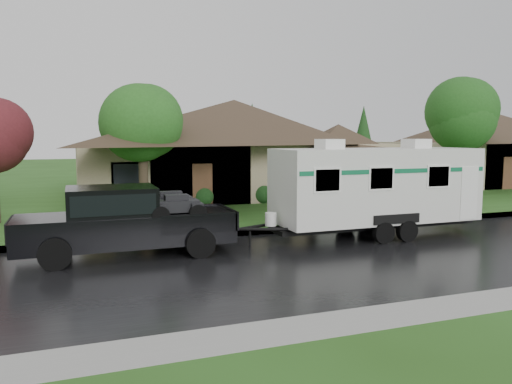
% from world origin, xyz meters
% --- Properties ---
extents(ground, '(140.00, 140.00, 0.00)m').
position_xyz_m(ground, '(0.00, 0.00, 0.00)').
color(ground, '#274F18').
rests_on(ground, ground).
extents(road, '(140.00, 8.00, 0.01)m').
position_xyz_m(road, '(0.00, -2.00, 0.01)').
color(road, black).
rests_on(road, ground).
extents(curb, '(140.00, 0.50, 0.15)m').
position_xyz_m(curb, '(0.00, 2.25, 0.07)').
color(curb, gray).
rests_on(curb, ground).
extents(lawn, '(140.00, 26.00, 0.15)m').
position_xyz_m(lawn, '(0.00, 15.00, 0.07)').
color(lawn, '#274F18').
rests_on(lawn, ground).
extents(house_main, '(19.44, 10.80, 6.90)m').
position_xyz_m(house_main, '(2.29, 13.84, 3.59)').
color(house_main, gray).
rests_on(house_main, lawn).
extents(house_neighbor, '(15.12, 9.72, 6.45)m').
position_xyz_m(house_neighbor, '(22.27, 14.34, 3.32)').
color(house_neighbor, tan).
rests_on(house_neighbor, lawn).
extents(tree_left_green, '(3.59, 3.59, 5.93)m').
position_xyz_m(tree_left_green, '(-4.32, 7.09, 4.27)').
color(tree_left_green, '#382B1E').
rests_on(tree_left_green, lawn).
extents(tree_right_green, '(3.98, 3.98, 6.58)m').
position_xyz_m(tree_right_green, '(13.83, 8.13, 4.72)').
color(tree_right_green, '#382B1E').
rests_on(tree_right_green, lawn).
extents(shrub_row, '(13.60, 1.00, 1.00)m').
position_xyz_m(shrub_row, '(2.00, 9.30, 0.65)').
color(shrub_row, '#143814').
rests_on(shrub_row, lawn).
extents(pickup_truck, '(6.30, 2.39, 2.10)m').
position_xyz_m(pickup_truck, '(-5.82, 0.42, 1.13)').
color(pickup_truck, black).
rests_on(pickup_truck, ground).
extents(travel_trailer, '(7.77, 2.73, 3.49)m').
position_xyz_m(travel_trailer, '(2.99, 0.42, 1.85)').
color(travel_trailer, silver).
rests_on(travel_trailer, ground).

